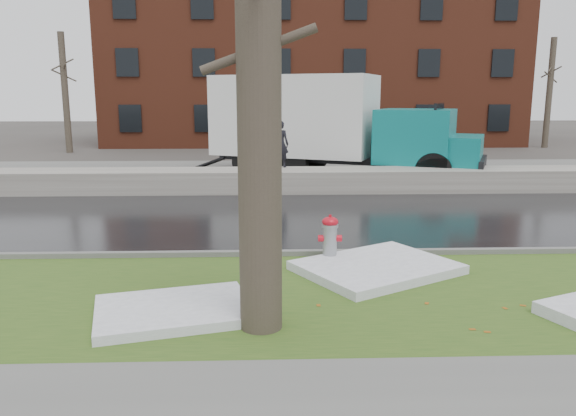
{
  "coord_description": "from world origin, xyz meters",
  "views": [
    {
      "loc": [
        -0.9,
        -9.76,
        3.19
      ],
      "look_at": [
        -0.52,
        1.02,
        1.0
      ],
      "focal_mm": 35.0,
      "sensor_mm": 36.0,
      "label": 1
    }
  ],
  "objects_px": {
    "fire_hydrant": "(330,237)",
    "box_truck": "(325,124)",
    "worker": "(280,144)",
    "tree": "(259,56)"
  },
  "relations": [
    {
      "from": "tree",
      "to": "worker",
      "type": "distance_m",
      "value": 11.99
    },
    {
      "from": "fire_hydrant",
      "to": "tree",
      "type": "height_order",
      "value": "tree"
    },
    {
      "from": "fire_hydrant",
      "to": "worker",
      "type": "distance_m",
      "value": 8.91
    },
    {
      "from": "tree",
      "to": "box_truck",
      "type": "distance_m",
      "value": 14.7
    },
    {
      "from": "box_truck",
      "to": "worker",
      "type": "bearing_deg",
      "value": -100.46
    },
    {
      "from": "fire_hydrant",
      "to": "box_truck",
      "type": "height_order",
      "value": "box_truck"
    },
    {
      "from": "tree",
      "to": "worker",
      "type": "height_order",
      "value": "tree"
    },
    {
      "from": "tree",
      "to": "box_truck",
      "type": "relative_size",
      "value": 0.62
    },
    {
      "from": "fire_hydrant",
      "to": "box_truck",
      "type": "distance_m",
      "value": 11.61
    },
    {
      "from": "worker",
      "to": "fire_hydrant",
      "type": "bearing_deg",
      "value": 114.68
    }
  ]
}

